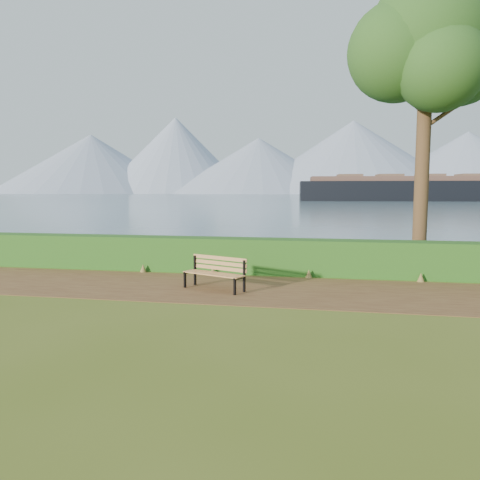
# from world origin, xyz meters

# --- Properties ---
(ground) EXTENTS (140.00, 140.00, 0.00)m
(ground) POSITION_xyz_m (0.00, 0.00, 0.00)
(ground) COLOR #4E601B
(ground) RESTS_ON ground
(path) EXTENTS (40.00, 3.40, 0.01)m
(path) POSITION_xyz_m (0.00, 0.30, 0.01)
(path) COLOR #52311C
(path) RESTS_ON ground
(hedge) EXTENTS (32.00, 0.85, 1.00)m
(hedge) POSITION_xyz_m (0.00, 2.60, 0.50)
(hedge) COLOR #1F4C15
(hedge) RESTS_ON ground
(water) EXTENTS (700.00, 510.00, 0.00)m
(water) POSITION_xyz_m (0.00, 260.00, 0.01)
(water) COLOR #486775
(water) RESTS_ON ground
(mountains) EXTENTS (585.00, 190.00, 70.00)m
(mountains) POSITION_xyz_m (-9.17, 406.05, 27.70)
(mountains) COLOR #7989A2
(mountains) RESTS_ON ground
(bench) EXTENTS (1.64, 1.04, 0.80)m
(bench) POSITION_xyz_m (-0.53, 0.13, 0.46)
(bench) COLOR black
(bench) RESTS_ON ground
(tree) EXTENTS (4.60, 3.79, 8.91)m
(tree) POSITION_xyz_m (4.81, 4.28, 6.62)
(tree) COLOR #3D2619
(tree) RESTS_ON ground
(cargo_ship) EXTENTS (65.46, 16.12, 19.67)m
(cargo_ship) POSITION_xyz_m (29.39, 106.75, 2.93)
(cargo_ship) COLOR black
(cargo_ship) RESTS_ON ground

